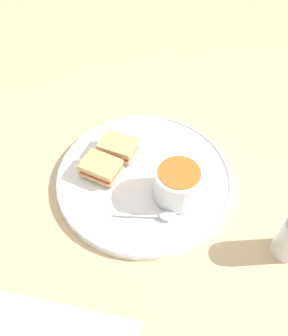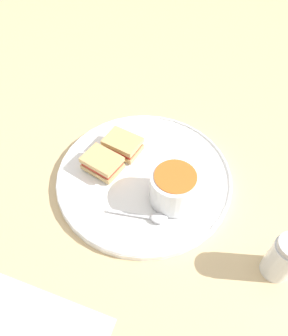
% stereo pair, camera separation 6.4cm
% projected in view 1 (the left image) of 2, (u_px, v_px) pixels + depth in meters
% --- Properties ---
extents(ground_plane, '(2.40, 2.40, 0.00)m').
position_uv_depth(ground_plane, '(144.00, 179.00, 0.71)').
color(ground_plane, '#D1B27F').
extents(plate, '(0.37, 0.37, 0.02)m').
position_uv_depth(plate, '(144.00, 176.00, 0.70)').
color(plate, white).
rests_on(plate, ground_plane).
extents(soup_bowl, '(0.10, 0.10, 0.07)m').
position_uv_depth(soup_bowl, '(178.00, 183.00, 0.64)').
color(soup_bowl, white).
rests_on(soup_bowl, plate).
extents(spoon, '(0.04, 0.12, 0.01)m').
position_uv_depth(spoon, '(162.00, 216.00, 0.63)').
color(spoon, silver).
rests_on(spoon, plate).
extents(sandwich_half_near, '(0.07, 0.08, 0.03)m').
position_uv_depth(sandwich_half_near, '(118.00, 147.00, 0.72)').
color(sandwich_half_near, tan).
rests_on(sandwich_half_near, plate).
extents(sandwich_half_far, '(0.07, 0.09, 0.03)m').
position_uv_depth(sandwich_half_far, '(101.00, 168.00, 0.69)').
color(sandwich_half_far, tan).
rests_on(sandwich_half_far, plate).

